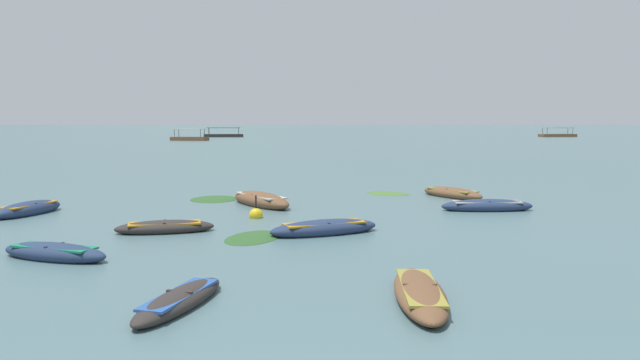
# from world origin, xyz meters

# --- Properties ---
(ground_plane) EXTENTS (6000.00, 6000.00, 0.00)m
(ground_plane) POSITION_xyz_m (0.00, 1500.00, 0.00)
(ground_plane) COLOR slate
(mountain_1) EXTENTS (658.07, 658.07, 182.62)m
(mountain_1) POSITION_xyz_m (-640.05, 1793.37, 91.31)
(mountain_1) COLOR #56665B
(mountain_1) RESTS_ON ground
(mountain_2) EXTENTS (1044.13, 1044.13, 297.75)m
(mountain_2) POSITION_xyz_m (-68.30, 1666.68, 148.87)
(mountain_2) COLOR slate
(mountain_2) RESTS_ON ground
(rowboat_0) EXTENTS (3.73, 2.04, 0.56)m
(rowboat_0) POSITION_xyz_m (2.19, 12.68, 0.18)
(rowboat_0) COLOR navy
(rowboat_0) RESTS_ON ground
(rowboat_1) EXTENTS (1.52, 3.72, 0.46)m
(rowboat_1) POSITION_xyz_m (3.16, 5.57, 0.15)
(rowboat_1) COLOR brown
(rowboat_1) RESTS_ON ground
(rowboat_3) EXTENTS (2.15, 3.38, 0.62)m
(rowboat_3) POSITION_xyz_m (-8.44, 17.93, 0.19)
(rowboat_3) COLOR navy
(rowboat_3) RESTS_ON ground
(rowboat_4) EXTENTS (3.73, 1.31, 0.56)m
(rowboat_4) POSITION_xyz_m (9.21, 16.84, 0.18)
(rowboat_4) COLOR navy
(rowboat_4) RESTS_ON ground
(rowboat_6) EXTENTS (1.87, 3.10, 0.39)m
(rowboat_6) POSITION_xyz_m (-1.43, 5.74, 0.13)
(rowboat_6) COLOR #2D2826
(rowboat_6) RESTS_ON ground
(rowboat_8) EXTENTS (3.02, 4.33, 0.70)m
(rowboat_8) POSITION_xyz_m (0.33, 19.37, 0.22)
(rowboat_8) COLOR brown
(rowboat_8) RESTS_ON ground
(rowboat_9) EXTENTS (3.22, 2.22, 0.51)m
(rowboat_9) POSITION_xyz_m (-5.06, 10.11, 0.16)
(rowboat_9) COLOR navy
(rowboat_9) RESTS_ON ground
(rowboat_10) EXTENTS (3.18, 1.37, 0.48)m
(rowboat_10) POSITION_xyz_m (-2.80, 13.56, 0.15)
(rowboat_10) COLOR #2D2826
(rowboat_10) RESTS_ON ground
(rowboat_13) EXTENTS (2.58, 3.76, 0.57)m
(rowboat_13) POSITION_xyz_m (9.28, 21.11, 0.18)
(rowboat_13) COLOR brown
(rowboat_13) RESTS_ON ground
(ferry_0) EXTENTS (9.58, 3.16, 2.54)m
(ferry_0) POSITION_xyz_m (-6.57, 142.80, 0.45)
(ferry_0) COLOR #2D2826
(ferry_0) RESTS_ON ground
(ferry_1) EXTENTS (7.66, 4.75, 2.54)m
(ferry_1) POSITION_xyz_m (-11.97, 113.36, 0.45)
(ferry_1) COLOR brown
(ferry_1) RESTS_ON ground
(ferry_2) EXTENTS (8.83, 3.03, 2.54)m
(ferry_2) POSITION_xyz_m (76.27, 134.15, 0.45)
(ferry_2) COLOR brown
(ferry_2) RESTS_ON ground
(mooring_buoy) EXTENTS (0.51, 0.51, 0.98)m
(mooring_buoy) POSITION_xyz_m (0.10, 16.09, 0.11)
(mooring_buoy) COLOR yellow
(mooring_buoy) RESTS_ON ground
(weed_patch_0) EXTENTS (2.37, 2.87, 0.14)m
(weed_patch_0) POSITION_xyz_m (-0.03, 12.28, 0.00)
(weed_patch_0) COLOR #2D5628
(weed_patch_0) RESTS_ON ground
(weed_patch_3) EXTENTS (2.40, 2.86, 0.14)m
(weed_patch_3) POSITION_xyz_m (-1.74, 21.56, 0.00)
(weed_patch_3) COLOR #2D5628
(weed_patch_3) RESTS_ON ground
(weed_patch_4) EXTENTS (2.74, 2.59, 0.14)m
(weed_patch_4) POSITION_xyz_m (6.56, 22.64, 0.00)
(weed_patch_4) COLOR #477033
(weed_patch_4) RESTS_ON ground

